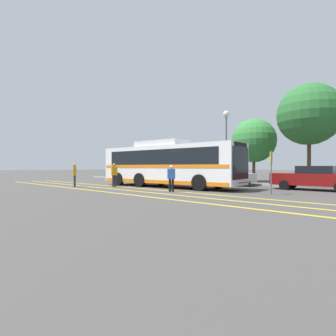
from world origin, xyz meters
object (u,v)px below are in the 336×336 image
(parked_car_1, at_px, (170,175))
(bus_stop_sign, at_px, (271,167))
(street_lamp, at_px, (226,129))
(parked_car_0, at_px, (130,173))
(pedestrian_0, at_px, (171,177))
(parked_car_2, at_px, (226,176))
(tree_0, at_px, (254,141))
(pedestrian_1, at_px, (75,174))
(pedestrian_2, at_px, (114,173))
(parked_car_3, at_px, (314,178))
(transit_bus, at_px, (168,164))
(tree_1, at_px, (309,114))

(parked_car_1, bearing_deg, bus_stop_sign, -115.70)
(parked_car_1, xyz_separation_m, street_lamp, (4.60, 2.30, 4.01))
(parked_car_0, xyz_separation_m, parked_car_1, (5.77, 0.04, -0.07))
(parked_car_0, height_order, pedestrian_0, parked_car_0)
(parked_car_1, distance_m, parked_car_2, 5.81)
(street_lamp, distance_m, tree_0, 4.29)
(bus_stop_sign, bearing_deg, pedestrian_1, -74.86)
(bus_stop_sign, bearing_deg, tree_0, -155.63)
(parked_car_1, bearing_deg, pedestrian_2, -179.16)
(parked_car_3, bearing_deg, street_lamp, 71.76)
(parked_car_0, bearing_deg, transit_bus, -109.01)
(parked_car_3, relative_size, tree_1, 0.61)
(parked_car_2, xyz_separation_m, bus_stop_sign, (5.28, -4.51, 0.73))
(pedestrian_1, xyz_separation_m, pedestrian_2, (2.05, 1.98, 0.01))
(pedestrian_2, bearing_deg, parked_car_0, 64.23)
(pedestrian_0, bearing_deg, bus_stop_sign, 175.09)
(parked_car_3, bearing_deg, tree_1, 16.44)
(parked_car_3, relative_size, tree_0, 0.79)
(pedestrian_2, bearing_deg, parked_car_3, -39.39)
(parked_car_3, height_order, tree_1, tree_1)
(parked_car_3, bearing_deg, parked_car_1, 88.82)
(pedestrian_1, bearing_deg, tree_1, -108.44)
(transit_bus, height_order, parked_car_2, transit_bus)
(tree_1, bearing_deg, parked_car_2, -137.46)
(tree_0, xyz_separation_m, tree_1, (5.37, -1.84, 1.55))
(pedestrian_0, xyz_separation_m, bus_stop_sign, (4.86, 2.41, 0.58))
(parked_car_2, relative_size, bus_stop_sign, 1.89)
(tree_1, bearing_deg, parked_car_0, -164.02)
(parked_car_1, relative_size, pedestrian_1, 2.59)
(parked_car_1, relative_size, parked_car_3, 0.90)
(transit_bus, height_order, pedestrian_1, transit_bus)
(parked_car_3, relative_size, street_lamp, 0.76)
(street_lamp, height_order, tree_0, street_lamp)
(transit_bus, relative_size, pedestrian_0, 7.38)
(parked_car_2, distance_m, pedestrian_0, 6.93)
(transit_bus, xyz_separation_m, parked_car_0, (-9.44, 4.16, -0.89))
(transit_bus, bearing_deg, pedestrian_2, -54.97)
(transit_bus, distance_m, parked_car_0, 10.35)
(parked_car_2, height_order, street_lamp, street_lamp)
(pedestrian_1, xyz_separation_m, tree_1, (12.00, 13.30, 4.60))
(parked_car_0, relative_size, pedestrian_0, 2.74)
(bus_stop_sign, height_order, street_lamp, street_lamp)
(parked_car_1, height_order, bus_stop_sign, bus_stop_sign)
(tree_0, bearing_deg, parked_car_1, -128.81)
(parked_car_0, bearing_deg, tree_0, -54.51)
(parked_car_0, relative_size, parked_car_1, 0.96)
(pedestrian_0, xyz_separation_m, pedestrian_2, (-5.57, -0.01, 0.11))
(parked_car_3, xyz_separation_m, pedestrian_2, (-11.43, -6.71, 0.20))
(parked_car_1, bearing_deg, parked_car_0, 85.68)
(parked_car_3, distance_m, pedestrian_1, 16.04)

